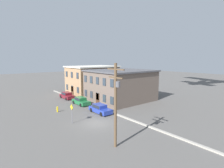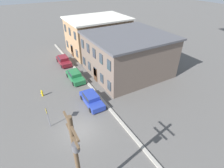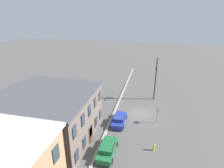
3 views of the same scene
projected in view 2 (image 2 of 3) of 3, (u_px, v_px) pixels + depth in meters
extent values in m
plane|color=#565451|center=(80.00, 130.00, 19.16)|extent=(200.00, 200.00, 0.00)
cube|color=#9E998E|center=(115.00, 115.00, 21.00)|extent=(56.00, 0.36, 0.16)
cube|color=#9E7A56|center=(98.00, 36.00, 36.59)|extent=(8.70, 11.67, 6.72)
cube|color=silver|center=(97.00, 18.00, 34.69)|extent=(9.20, 12.17, 0.30)
cube|color=#2D3842|center=(67.00, 44.00, 37.15)|extent=(0.90, 0.10, 1.40)
cube|color=#2D3842|center=(65.00, 28.00, 35.33)|extent=(0.90, 0.10, 1.40)
cube|color=#2D3842|center=(72.00, 48.00, 35.04)|extent=(0.90, 0.10, 1.40)
cube|color=#2D3842|center=(70.00, 32.00, 33.22)|extent=(0.90, 0.10, 1.40)
cube|color=#2D3842|center=(77.00, 53.00, 32.92)|extent=(0.90, 0.10, 1.40)
cube|color=#2D3842|center=(75.00, 36.00, 31.10)|extent=(0.90, 0.10, 1.40)
cube|color=#472D1E|center=(72.00, 51.00, 35.35)|extent=(1.10, 0.10, 2.20)
cube|color=#66564C|center=(128.00, 55.00, 28.75)|extent=(11.23, 11.88, 6.21)
cube|color=#4C4C51|center=(129.00, 35.00, 26.98)|extent=(11.73, 12.38, 0.30)
cube|color=#2D3842|center=(84.00, 61.00, 30.36)|extent=(0.90, 0.10, 1.40)
cube|color=#2D3842|center=(83.00, 44.00, 28.68)|extent=(0.90, 0.10, 1.40)
cube|color=#2D3842|center=(89.00, 66.00, 28.72)|extent=(0.90, 0.10, 1.40)
cube|color=#2D3842|center=(88.00, 48.00, 27.04)|extent=(0.90, 0.10, 1.40)
cube|color=#2D3842|center=(95.00, 72.00, 27.08)|extent=(0.90, 0.10, 1.40)
cube|color=#2D3842|center=(94.00, 53.00, 25.40)|extent=(0.90, 0.10, 1.40)
cube|color=#2D3842|center=(102.00, 78.00, 25.44)|extent=(0.90, 0.10, 1.40)
cube|color=#2D3842|center=(101.00, 59.00, 23.76)|extent=(0.90, 0.10, 1.40)
cube|color=#2D3842|center=(109.00, 86.00, 23.80)|extent=(0.90, 0.10, 1.40)
cube|color=#2D3842|center=(109.00, 65.00, 22.12)|extent=(0.90, 0.10, 1.40)
cube|color=#472D1E|center=(95.00, 74.00, 27.33)|extent=(1.10, 0.10, 2.20)
cube|color=maroon|center=(64.00, 61.00, 32.63)|extent=(4.40, 1.80, 0.70)
cube|color=maroon|center=(63.00, 58.00, 32.44)|extent=(2.20, 1.51, 0.55)
cube|color=#1E232D|center=(63.00, 58.00, 32.44)|extent=(2.02, 1.58, 0.48)
cylinder|color=black|center=(71.00, 64.00, 32.04)|extent=(0.66, 0.22, 0.66)
cylinder|color=black|center=(62.00, 66.00, 31.33)|extent=(0.66, 0.22, 0.66)
cylinder|color=black|center=(66.00, 59.00, 34.15)|extent=(0.66, 0.22, 0.66)
cylinder|color=black|center=(57.00, 60.00, 33.44)|extent=(0.66, 0.22, 0.66)
cube|color=#1E6638|center=(75.00, 77.00, 27.77)|extent=(4.40, 1.80, 0.70)
cube|color=#1E6638|center=(74.00, 73.00, 27.58)|extent=(2.20, 1.51, 0.55)
cube|color=#1E232D|center=(74.00, 73.00, 27.58)|extent=(2.02, 1.58, 0.48)
cylinder|color=black|center=(84.00, 81.00, 27.17)|extent=(0.66, 0.22, 0.66)
cylinder|color=black|center=(73.00, 84.00, 26.46)|extent=(0.66, 0.22, 0.66)
cylinder|color=black|center=(77.00, 73.00, 29.29)|extent=(0.66, 0.22, 0.66)
cylinder|color=black|center=(68.00, 76.00, 28.58)|extent=(0.66, 0.22, 0.66)
cube|color=#233899|center=(92.00, 100.00, 22.73)|extent=(4.40, 1.80, 0.70)
cube|color=#233899|center=(91.00, 96.00, 22.53)|extent=(2.20, 1.51, 0.55)
cube|color=#1E232D|center=(91.00, 96.00, 22.53)|extent=(2.02, 1.58, 0.48)
cylinder|color=black|center=(103.00, 106.00, 22.13)|extent=(0.66, 0.22, 0.66)
cylinder|color=black|center=(91.00, 110.00, 21.42)|extent=(0.66, 0.22, 0.66)
cylinder|color=black|center=(93.00, 94.00, 24.25)|extent=(0.66, 0.22, 0.66)
cylinder|color=black|center=(82.00, 98.00, 23.54)|extent=(0.66, 0.22, 0.66)
cylinder|color=slate|center=(48.00, 118.00, 18.92)|extent=(0.08, 0.08, 2.58)
cube|color=yellow|center=(46.00, 111.00, 18.37)|extent=(0.81, 0.03, 0.81)
cube|color=black|center=(46.00, 111.00, 18.37)|extent=(0.88, 0.02, 0.88)
cylinder|color=brown|center=(78.00, 166.00, 11.12)|extent=(0.28, 0.28, 8.46)
cube|color=brown|center=(71.00, 125.00, 9.16)|extent=(2.40, 0.12, 0.12)
cube|color=brown|center=(72.00, 135.00, 9.59)|extent=(2.00, 0.12, 0.12)
cylinder|color=#515156|center=(76.00, 147.00, 9.66)|extent=(0.44, 0.44, 0.55)
cylinder|color=yellow|center=(42.00, 94.00, 24.23)|extent=(0.24, 0.24, 0.80)
sphere|color=yellow|center=(42.00, 91.00, 23.98)|extent=(0.22, 0.22, 0.22)
cylinder|color=yellow|center=(41.00, 94.00, 24.13)|extent=(0.10, 0.12, 0.10)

